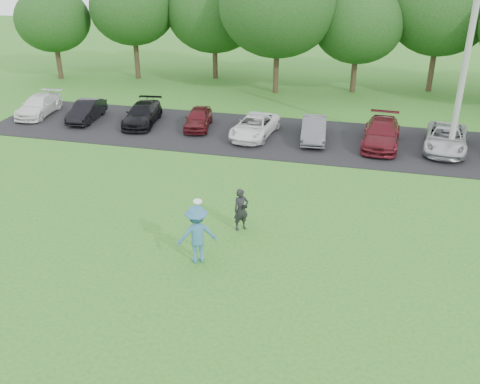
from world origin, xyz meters
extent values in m
plane|color=#296A1E|center=(0.00, 0.00, 0.00)|extent=(100.00, 100.00, 0.00)
cube|color=black|center=(0.00, 13.00, 0.01)|extent=(32.00, 6.50, 0.03)
cylinder|color=#9A9B96|center=(8.15, 12.51, 4.82)|extent=(0.28, 0.28, 9.65)
imported|color=teal|center=(-0.74, 0.79, 1.00)|extent=(1.48, 1.28, 1.99)
cylinder|color=white|center=(-0.66, 0.74, 2.20)|extent=(0.27, 0.27, 0.09)
imported|color=black|center=(0.12, 3.15, 0.78)|extent=(0.68, 0.65, 1.57)
cube|color=black|center=(0.30, 2.97, 1.01)|extent=(0.17, 0.17, 0.10)
imported|color=white|center=(-14.52, 13.38, 0.58)|extent=(1.87, 3.91, 1.10)
imported|color=black|center=(-11.32, 13.13, 0.58)|extent=(1.43, 3.42, 1.10)
imported|color=black|center=(-7.98, 13.27, 0.59)|extent=(2.04, 4.02, 1.12)
imported|color=#4D1116|center=(-4.76, 13.35, 0.57)|extent=(1.74, 3.33, 1.08)
imported|color=white|center=(-1.50, 12.77, 0.57)|extent=(2.26, 4.08, 1.08)
imported|color=#53555A|center=(1.56, 12.96, 0.60)|extent=(1.52, 3.55, 1.14)
imported|color=#58131B|center=(4.92, 12.99, 0.65)|extent=(1.97, 4.36, 1.24)
imported|color=#B4B7BC|center=(7.98, 13.09, 0.61)|extent=(2.42, 4.38, 1.16)
cylinder|color=#38281C|center=(-18.00, 21.60, 1.10)|extent=(0.36, 0.36, 2.20)
ellipsoid|color=#214C19|center=(-18.00, 21.60, 4.15)|extent=(5.20, 5.20, 4.42)
cylinder|color=#38281C|center=(-12.50, 23.00, 1.35)|extent=(0.36, 0.36, 2.70)
ellipsoid|color=#214C19|center=(-12.50, 23.00, 4.93)|extent=(5.94, 5.94, 5.05)
cylinder|color=#38281C|center=(-7.00, 24.40, 1.10)|extent=(0.36, 0.36, 2.20)
ellipsoid|color=#214C19|center=(-7.00, 24.40, 4.71)|extent=(6.68, 6.68, 5.68)
cylinder|color=#38281C|center=(-2.00, 21.60, 1.35)|extent=(0.36, 0.36, 2.70)
ellipsoid|color=#214C19|center=(-2.00, 21.60, 5.48)|extent=(7.42, 7.42, 6.31)
cylinder|color=#38281C|center=(3.00, 23.00, 1.10)|extent=(0.36, 0.36, 2.20)
ellipsoid|color=#214C19|center=(3.00, 23.00, 4.36)|extent=(5.76, 5.76, 4.90)
cylinder|color=#38281C|center=(8.00, 24.40, 1.35)|extent=(0.36, 0.36, 2.70)
ellipsoid|color=#214C19|center=(8.00, 24.40, 5.14)|extent=(6.50, 6.50, 5.53)
camera|label=1|loc=(4.09, -13.14, 9.60)|focal=40.00mm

